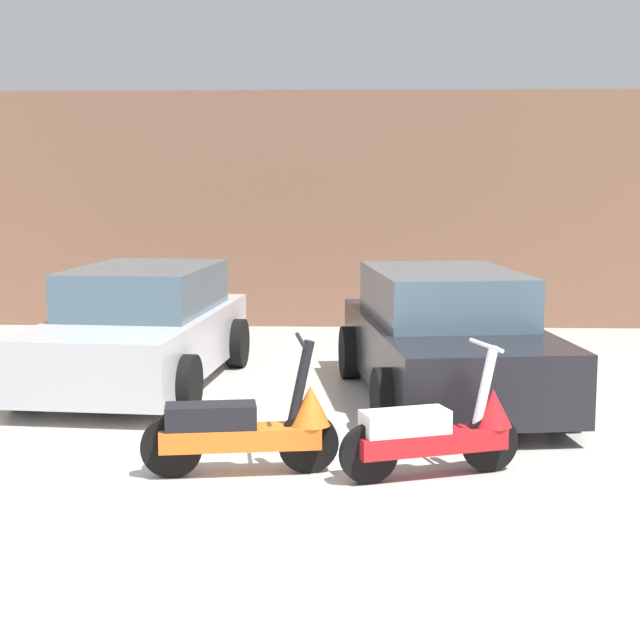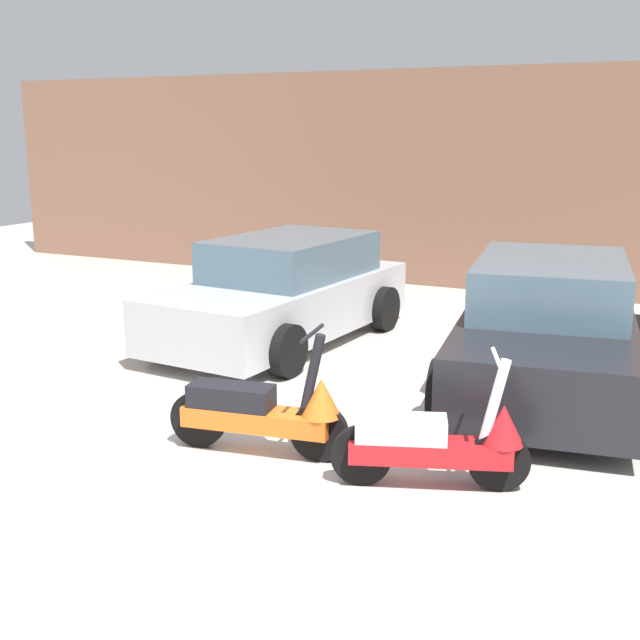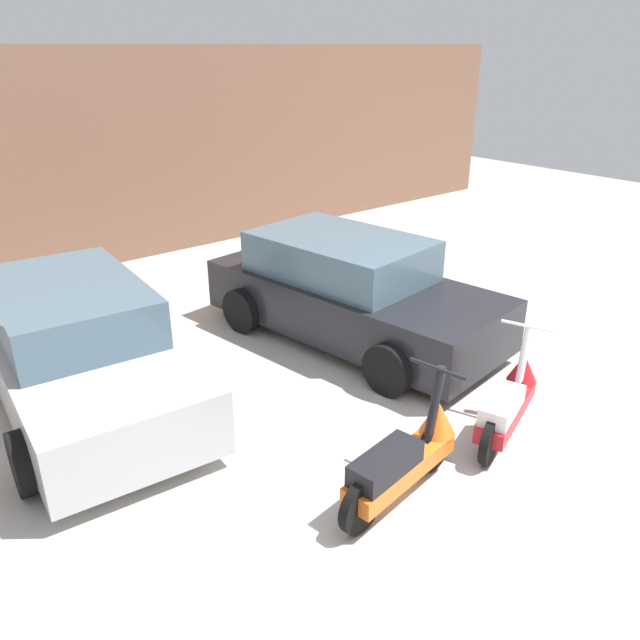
{
  "view_description": "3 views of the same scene",
  "coord_description": "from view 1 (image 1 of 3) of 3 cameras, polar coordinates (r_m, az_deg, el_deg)",
  "views": [
    {
      "loc": [
        0.56,
        -6.2,
        2.23
      ],
      "look_at": [
        0.25,
        2.25,
        0.98
      ],
      "focal_mm": 55.0,
      "sensor_mm": 36.0,
      "label": 1
    },
    {
      "loc": [
        2.71,
        -4.28,
        2.52
      ],
      "look_at": [
        -0.25,
        1.95,
        0.87
      ],
      "focal_mm": 45.0,
      "sensor_mm": 36.0,
      "label": 2
    },
    {
      "loc": [
        -3.42,
        -1.88,
        3.43
      ],
      "look_at": [
        0.12,
        2.43,
        0.96
      ],
      "focal_mm": 35.0,
      "sensor_mm": 36.0,
      "label": 3
    }
  ],
  "objects": [
    {
      "name": "scooter_front_right",
      "position": [
        7.38,
        6.92,
        -6.4
      ],
      "size": [
        1.36,
        0.71,
        0.99
      ],
      "rotation": [
        0.0,
        0.0,
        0.34
      ],
      "color": "black",
      "rests_on": "ground_plane"
    },
    {
      "name": "car_rear_left",
      "position": [
        10.63,
        -10.33,
        -0.52
      ],
      "size": [
        2.04,
        3.83,
        1.26
      ],
      "rotation": [
        0.0,
        0.0,
        -1.66
      ],
      "color": "#B7B7BC",
      "rests_on": "ground_plane"
    },
    {
      "name": "ground_plane",
      "position": [
        6.61,
        -2.95,
        -11.31
      ],
      "size": [
        28.0,
        28.0,
        0.0
      ],
      "primitive_type": "plane",
      "color": "beige"
    },
    {
      "name": "car_rear_center",
      "position": [
        9.86,
        7.37,
        -1.07
      ],
      "size": [
        2.22,
        3.97,
        1.29
      ],
      "rotation": [
        0.0,
        0.0,
        -1.43
      ],
      "color": "black",
      "rests_on": "ground_plane"
    },
    {
      "name": "wall_back",
      "position": [
        14.43,
        -0.11,
        6.4
      ],
      "size": [
        19.6,
        0.12,
        3.44
      ],
      "primitive_type": "cube",
      "color": "#845B47",
      "rests_on": "ground_plane"
    },
    {
      "name": "scooter_front_left",
      "position": [
        7.39,
        -4.16,
        -6.22
      ],
      "size": [
        1.48,
        0.56,
        1.03
      ],
      "rotation": [
        0.0,
        0.0,
        0.15
      ],
      "color": "black",
      "rests_on": "ground_plane"
    }
  ]
}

